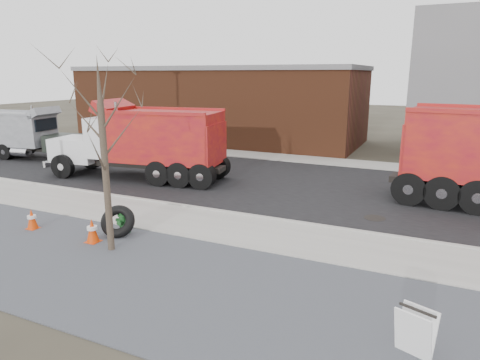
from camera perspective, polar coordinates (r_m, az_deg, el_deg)
The scene contains 15 objects.
ground at distance 12.87m, azimuth 2.06°, elevation -7.55°, with size 120.00×120.00×0.00m, color #383328.
gravel_verge at distance 10.02m, azimuth -5.99°, elevation -14.10°, with size 60.00×5.00×0.03m, color slate.
sidewalk at distance 13.07m, azimuth 2.49°, elevation -7.06°, with size 60.00×2.50×0.06m, color #9E9B93.
curb at distance 14.20m, azimuth 4.50°, elevation -5.25°, with size 60.00×0.15×0.11m, color #9E9B93.
road at distance 18.56m, azimuth 9.64°, elevation -0.94°, with size 60.00×9.40×0.02m, color black.
far_sidewalk at distance 23.97m, azimuth 13.29°, elevation 2.29°, with size 60.00×2.00×0.06m, color #9E9B93.
building_brick at distance 31.70m, azimuth -2.69°, elevation 10.20°, with size 20.20×8.20×5.30m.
bare_tree at distance 11.60m, azimuth -17.88°, elevation 6.26°, with size 3.20×3.20×5.20m.
fire_hydrant at distance 13.48m, azimuth -15.37°, elevation -5.39°, with size 0.45×0.44×0.80m.
truck_tire at distance 13.29m, azimuth -15.98°, elevation -5.33°, with size 1.27×1.17×0.98m.
sandwich_board at distance 8.23m, azimuth 22.31°, elevation -18.26°, with size 0.73×0.59×0.87m.
traffic_cone_near at distance 13.00m, azimuth -19.09°, elevation -6.41°, with size 0.38×0.38×0.73m.
traffic_cone_far at distance 14.83m, azimuth -25.99°, elevation -4.71°, with size 0.34×0.34×0.66m.
dump_truck_red_b at distance 20.00m, azimuth -12.85°, elevation 5.22°, with size 8.48×3.46×3.54m.
dump_truck_grey at distance 27.34m, azimuth -26.55°, elevation 5.70°, with size 6.57×2.78×2.91m.
Camera 1 is at (4.62, -11.05, 4.71)m, focal length 32.00 mm.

